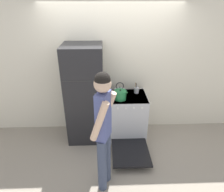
# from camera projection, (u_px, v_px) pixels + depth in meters

# --- Properties ---
(ground_plane) EXTENTS (14.00, 14.00, 0.00)m
(ground_plane) POSITION_uv_depth(u_px,v_px,m) (112.00, 125.00, 4.43)
(ground_plane) COLOR gray
(wall_back) EXTENTS (10.00, 0.06, 2.55)m
(wall_back) POSITION_uv_depth(u_px,v_px,m) (111.00, 70.00, 3.89)
(wall_back) COLOR silver
(wall_back) RESTS_ON ground_plane
(refrigerator) EXTENTS (0.68, 0.67, 1.86)m
(refrigerator) POSITION_uv_depth(u_px,v_px,m) (85.00, 95.00, 3.71)
(refrigerator) COLOR black
(refrigerator) RESTS_ON ground_plane
(stove_range) EXTENTS (0.71, 1.34, 0.89)m
(stove_range) POSITION_uv_depth(u_px,v_px,m) (127.00, 117.00, 3.92)
(stove_range) COLOR silver
(stove_range) RESTS_ON ground_plane
(dutch_oven_pot) EXTENTS (0.27, 0.23, 0.20)m
(dutch_oven_pot) POSITION_uv_depth(u_px,v_px,m) (120.00, 95.00, 3.60)
(dutch_oven_pot) COLOR #237A42
(dutch_oven_pot) RESTS_ON stove_range
(tea_kettle) EXTENTS (0.25, 0.20, 0.23)m
(tea_kettle) POSITION_uv_depth(u_px,v_px,m) (120.00, 90.00, 3.84)
(tea_kettle) COLOR silver
(tea_kettle) RESTS_ON stove_range
(utensil_jar) EXTENTS (0.09, 0.09, 0.21)m
(utensil_jar) POSITION_uv_depth(u_px,v_px,m) (136.00, 90.00, 3.86)
(utensil_jar) COLOR #B7BABF
(utensil_jar) RESTS_ON stove_range
(person) EXTENTS (0.38, 0.43, 1.80)m
(person) POSITION_uv_depth(u_px,v_px,m) (104.00, 128.00, 2.61)
(person) COLOR #38425B
(person) RESTS_ON ground_plane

